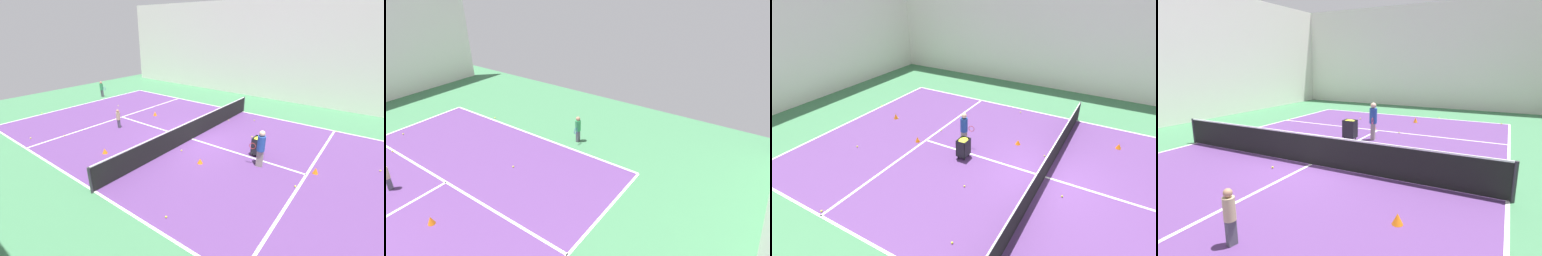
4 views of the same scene
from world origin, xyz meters
TOP-DOWN VIEW (x-y plane):
  - ground_plane at (0.00, 0.00)m, footprint 34.79×34.79m
  - court_playing_area at (0.00, 0.00)m, footprint 11.98×21.68m
  - line_baseline_far at (0.00, 10.84)m, footprint 11.98×0.10m
  - line_sideline_left at (-5.99, 0.00)m, footprint 0.10×21.68m
  - line_sideline_right at (5.99, 0.00)m, footprint 0.10×21.68m
  - line_service_far at (0.00, 5.96)m, footprint 11.98×0.10m
  - line_centre_service at (0.00, 0.00)m, footprint 0.10×11.93m
  - hall_enclosure_far at (0.00, 15.47)m, footprint 21.08×0.15m
  - tennis_net at (0.00, 0.00)m, footprint 12.28×0.10m
  - coach_at_net at (0.53, 4.09)m, footprint 0.39×0.67m
  - child_midcourt at (1.35, -4.50)m, footprint 0.27×0.27m
  - ball_cart at (-0.38, 3.60)m, footprint 0.56×0.45m
  - training_cone_0 at (1.13, 8.90)m, footprint 0.24×0.24m
  - training_cone_2 at (-0.33, 6.22)m, footprint 0.22×0.22m
  - training_cone_3 at (3.89, -2.33)m, footprint 0.25×0.25m
  - training_cone_4 at (1.89, 1.90)m, footprint 0.25×0.25m
  - tennis_ball_0 at (5.41, 3.08)m, footprint 0.07×0.07m
  - tennis_ball_1 at (-5.84, 6.11)m, footprint 0.07×0.07m
  - tennis_ball_2 at (-3.74, 0.13)m, footprint 0.07×0.07m
  - tennis_ball_3 at (1.47, 0.47)m, footprint 0.07×0.07m
  - tennis_ball_5 at (1.18, 8.81)m, footprint 0.07×0.07m
  - tennis_ball_6 at (-2.17, 8.38)m, footprint 0.07×0.07m
  - tennis_ball_7 at (-0.90, -0.90)m, footprint 0.07×0.07m
  - tennis_ball_8 at (5.58, 10.63)m, footprint 0.07×0.07m
  - tennis_ball_9 at (-4.73, 1.47)m, footprint 0.07×0.07m
  - tennis_ball_12 at (2.07, 10.88)m, footprint 0.07×0.07m
  - tennis_ball_13 at (-5.65, 10.61)m, footprint 0.07×0.07m
  - tennis_ball_14 at (1.17, 5.86)m, footprint 0.07×0.07m
  - tennis_ball_15 at (-2.19, 2.51)m, footprint 0.07×0.07m

SIDE VIEW (x-z plane):
  - ground_plane at x=0.00m, z-range 0.00..0.00m
  - court_playing_area at x=0.00m, z-range 0.00..0.00m
  - line_baseline_far at x=0.00m, z-range 0.00..0.01m
  - line_sideline_left at x=-5.99m, z-range 0.00..0.01m
  - line_sideline_right at x=5.99m, z-range 0.00..0.01m
  - line_service_far at x=0.00m, z-range 0.00..0.01m
  - line_centre_service at x=0.00m, z-range 0.00..0.01m
  - tennis_ball_0 at x=5.41m, z-range 0.00..0.07m
  - tennis_ball_1 at x=-5.84m, z-range 0.00..0.07m
  - tennis_ball_2 at x=-3.74m, z-range 0.00..0.07m
  - tennis_ball_3 at x=1.47m, z-range 0.00..0.07m
  - tennis_ball_5 at x=1.18m, z-range 0.00..0.07m
  - tennis_ball_6 at x=-2.17m, z-range 0.00..0.07m
  - tennis_ball_7 at x=-0.90m, z-range 0.00..0.07m
  - tennis_ball_8 at x=5.58m, z-range 0.00..0.07m
  - tennis_ball_9 at x=-4.73m, z-range 0.00..0.07m
  - tennis_ball_12 at x=2.07m, z-range 0.00..0.07m
  - tennis_ball_13 at x=-5.65m, z-range 0.00..0.07m
  - tennis_ball_14 at x=1.17m, z-range 0.00..0.07m
  - tennis_ball_15 at x=-2.19m, z-range 0.00..0.07m
  - training_cone_4 at x=1.89m, z-range 0.00..0.23m
  - training_cone_3 at x=3.89m, z-range 0.00..0.26m
  - training_cone_2 at x=-0.33m, z-range 0.00..0.27m
  - training_cone_0 at x=1.13m, z-range 0.00..0.31m
  - tennis_net at x=0.00m, z-range 0.02..1.09m
  - ball_cart at x=-0.38m, z-range 0.18..1.11m
  - child_midcourt at x=1.35m, z-range 0.08..1.24m
  - coach_at_net at x=0.53m, z-range 0.12..1.81m
  - hall_enclosure_far at x=0.00m, z-range 0.00..7.75m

